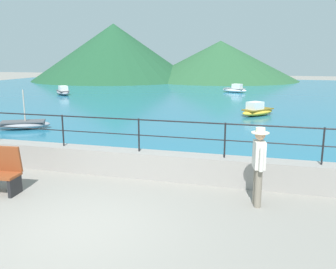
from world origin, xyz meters
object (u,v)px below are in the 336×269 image
boat_3 (63,92)px  boat_4 (235,89)px  boat_0 (257,111)px  boat_6 (23,124)px  person_walking (259,163)px

boat_3 → boat_4: bearing=23.5°
boat_0 → boat_6: boat_6 is taller
person_walking → boat_4: bearing=96.3°
person_walking → boat_6: bearing=150.8°
person_walking → boat_3: person_walking is taller
boat_0 → boat_4: same height
boat_3 → boat_6: boat_6 is taller
boat_4 → boat_6: boat_6 is taller
boat_6 → boat_4: bearing=69.0°
person_walking → boat_4: 25.54m
person_walking → boat_0: size_ratio=0.73×
person_walking → boat_0: (-0.42, 12.42, -0.65)m
person_walking → boat_3: (-16.63, 19.35, -0.65)m
person_walking → boat_4: size_ratio=0.71×
boat_3 → person_walking: bearing=-49.3°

